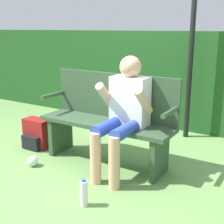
{
  "coord_description": "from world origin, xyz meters",
  "views": [
    {
      "loc": [
        1.81,
        -2.79,
        1.51
      ],
      "look_at": [
        0.15,
        -0.1,
        0.65
      ],
      "focal_mm": 50.0,
      "sensor_mm": 36.0,
      "label": 1
    }
  ],
  "objects_px": {
    "park_bench": "(109,119)",
    "backpack": "(37,134)",
    "parked_car": "(115,48)",
    "water_bottle": "(84,193)",
    "signpost": "(192,33)",
    "person_seated": "(124,109)"
  },
  "relations": [
    {
      "from": "park_bench",
      "to": "backpack",
      "type": "relative_size",
      "value": 4.16
    },
    {
      "from": "parked_car",
      "to": "water_bottle",
      "type": "bearing_deg",
      "value": -146.25
    },
    {
      "from": "park_bench",
      "to": "water_bottle",
      "type": "xyz_separation_m",
      "value": [
        0.33,
        -0.93,
        -0.39
      ]
    },
    {
      "from": "signpost",
      "to": "park_bench",
      "type": "bearing_deg",
      "value": -111.36
    },
    {
      "from": "signpost",
      "to": "parked_car",
      "type": "height_order",
      "value": "signpost"
    },
    {
      "from": "person_seated",
      "to": "backpack",
      "type": "xyz_separation_m",
      "value": [
        -1.3,
        0.02,
        -0.52
      ]
    },
    {
      "from": "park_bench",
      "to": "person_seated",
      "type": "distance_m",
      "value": 0.37
    },
    {
      "from": "person_seated",
      "to": "backpack",
      "type": "relative_size",
      "value": 3.27
    },
    {
      "from": "person_seated",
      "to": "signpost",
      "type": "height_order",
      "value": "signpost"
    },
    {
      "from": "park_bench",
      "to": "water_bottle",
      "type": "height_order",
      "value": "park_bench"
    },
    {
      "from": "person_seated",
      "to": "signpost",
      "type": "distance_m",
      "value": 1.61
    },
    {
      "from": "park_bench",
      "to": "signpost",
      "type": "relative_size",
      "value": 0.62
    },
    {
      "from": "person_seated",
      "to": "water_bottle",
      "type": "relative_size",
      "value": 4.84
    },
    {
      "from": "park_bench",
      "to": "backpack",
      "type": "distance_m",
      "value": 1.08
    },
    {
      "from": "person_seated",
      "to": "parked_car",
      "type": "bearing_deg",
      "value": 121.5
    },
    {
      "from": "signpost",
      "to": "parked_car",
      "type": "distance_m",
      "value": 10.13
    },
    {
      "from": "person_seated",
      "to": "signpost",
      "type": "bearing_deg",
      "value": 81.53
    },
    {
      "from": "backpack",
      "to": "parked_car",
      "type": "xyz_separation_m",
      "value": [
        -4.53,
        9.49,
        0.42
      ]
    },
    {
      "from": "water_bottle",
      "to": "signpost",
      "type": "height_order",
      "value": "signpost"
    },
    {
      "from": "backpack",
      "to": "parked_car",
      "type": "height_order",
      "value": "parked_car"
    },
    {
      "from": "person_seated",
      "to": "parked_car",
      "type": "xyz_separation_m",
      "value": [
        -5.83,
        9.51,
        -0.1
      ]
    },
    {
      "from": "person_seated",
      "to": "water_bottle",
      "type": "height_order",
      "value": "person_seated"
    }
  ]
}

